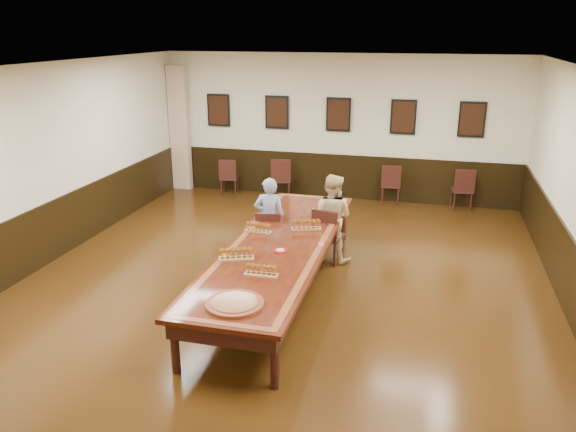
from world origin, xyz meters
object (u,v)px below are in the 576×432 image
(chair_man, at_px, (269,235))
(carved_platter, at_px, (235,304))
(person_man, at_px, (270,219))
(spare_chair_c, at_px, (391,183))
(chair_woman, at_px, (329,235))
(spare_chair_a, at_px, (229,176))
(conference_table, at_px, (279,252))
(spare_chair_d, at_px, (462,188))
(spare_chair_b, at_px, (281,178))
(person_woman, at_px, (331,218))

(chair_man, xyz_separation_m, carved_platter, (0.49, -3.05, 0.34))
(chair_man, bearing_deg, person_man, -90.00)
(spare_chair_c, bearing_deg, chair_woman, 73.95)
(spare_chair_a, relative_size, conference_table, 0.17)
(spare_chair_d, relative_size, carved_platter, 1.08)
(chair_man, distance_m, person_man, 0.28)
(conference_table, xyz_separation_m, carved_platter, (0.02, -1.99, 0.16))
(conference_table, bearing_deg, spare_chair_b, 104.87)
(person_man, xyz_separation_m, person_woman, (1.01, 0.19, 0.04))
(spare_chair_a, relative_size, spare_chair_b, 0.91)
(person_woman, bearing_deg, spare_chair_c, -89.49)
(spare_chair_c, bearing_deg, conference_table, 71.15)
(spare_chair_b, bearing_deg, conference_table, 90.05)
(spare_chair_a, relative_size, person_man, 0.61)
(person_man, bearing_deg, spare_chair_d, -142.76)
(spare_chair_d, height_order, conference_table, spare_chair_d)
(person_man, xyz_separation_m, carved_platter, (0.51, -3.14, 0.07))
(person_man, relative_size, conference_table, 0.28)
(chair_man, height_order, spare_chair_a, chair_man)
(chair_man, distance_m, person_woman, 1.07)
(spare_chair_b, bearing_deg, person_woman, 103.46)
(spare_chair_b, relative_size, spare_chair_c, 1.05)
(chair_woman, relative_size, spare_chair_b, 1.00)
(person_woman, relative_size, conference_table, 0.29)
(chair_woman, distance_m, person_woman, 0.28)
(spare_chair_d, bearing_deg, spare_chair_b, -4.99)
(chair_man, relative_size, person_man, 0.63)
(chair_man, relative_size, chair_woman, 0.93)
(spare_chair_b, distance_m, conference_table, 4.74)
(spare_chair_a, distance_m, conference_table, 5.24)
(conference_table, bearing_deg, spare_chair_c, 75.77)
(chair_woman, height_order, spare_chair_a, chair_woman)
(spare_chair_c, relative_size, spare_chair_d, 0.99)
(spare_chair_b, height_order, spare_chair_d, spare_chair_b)
(person_man, bearing_deg, person_woman, 179.80)
(spare_chair_b, height_order, conference_table, spare_chair_b)
(carved_platter, bearing_deg, spare_chair_d, 68.13)
(chair_man, bearing_deg, spare_chair_c, -125.26)
(spare_chair_d, distance_m, person_woman, 4.09)
(person_man, bearing_deg, spare_chair_a, -71.19)
(chair_woman, distance_m, carved_platter, 3.29)
(chair_man, distance_m, spare_chair_b, 3.60)
(person_man, bearing_deg, chair_woman, 174.44)
(spare_chair_d, height_order, person_man, person_man)
(chair_woman, height_order, conference_table, chair_woman)
(chair_woman, relative_size, spare_chair_a, 1.10)
(spare_chair_b, height_order, spare_chair_c, spare_chair_b)
(chair_man, bearing_deg, spare_chair_a, -71.61)
(person_man, height_order, carved_platter, person_man)
(chair_man, distance_m, chair_woman, 0.99)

